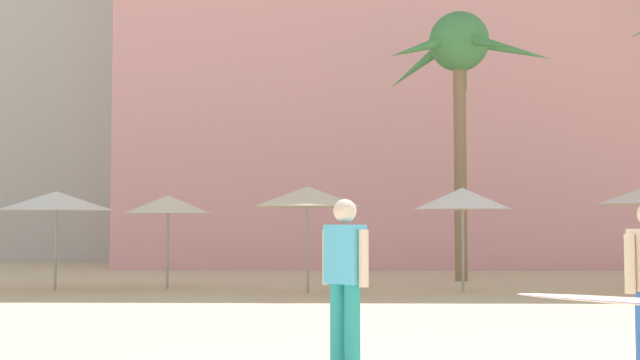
# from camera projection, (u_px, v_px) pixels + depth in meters

# --- Properties ---
(hotel_pink) EXTENTS (23.71, 11.54, 19.98)m
(hotel_pink) POSITION_uv_depth(u_px,v_px,m) (441.00, 18.00, 32.54)
(hotel_pink) COLOR pink
(hotel_pink) RESTS_ON ground
(palm_tree_far_left) EXTENTS (4.63, 4.59, 7.38)m
(palm_tree_far_left) POSITION_uv_depth(u_px,v_px,m) (459.00, 58.00, 21.83)
(palm_tree_far_left) COLOR #896B4C
(palm_tree_far_left) RESTS_ON ground
(cafe_umbrella_0) EXTENTS (2.09, 2.09, 2.23)m
(cafe_umbrella_0) POSITION_uv_depth(u_px,v_px,m) (168.00, 204.00, 18.85)
(cafe_umbrella_0) COLOR gray
(cafe_umbrella_0) RESTS_ON ground
(cafe_umbrella_1) EXTENTS (2.24, 2.24, 2.37)m
(cafe_umbrella_1) POSITION_uv_depth(u_px,v_px,m) (462.00, 199.00, 18.12)
(cafe_umbrella_1) COLOR gray
(cafe_umbrella_1) RESTS_ON ground
(cafe_umbrella_3) EXTENTS (2.63, 2.63, 2.30)m
(cafe_umbrella_3) POSITION_uv_depth(u_px,v_px,m) (57.00, 201.00, 18.47)
(cafe_umbrella_3) COLOR gray
(cafe_umbrella_3) RESTS_ON ground
(cafe_umbrella_4) EXTENTS (2.47, 2.47, 2.38)m
(cafe_umbrella_4) POSITION_uv_depth(u_px,v_px,m) (308.00, 197.00, 17.80)
(cafe_umbrella_4) COLOR gray
(cafe_umbrella_4) RESTS_ON ground
(person_mid_center) EXTENTS (0.51, 0.48, 1.80)m
(person_mid_center) POSITION_uv_depth(u_px,v_px,m) (345.00, 279.00, 8.06)
(person_mid_center) COLOR teal
(person_mid_center) RESTS_ON ground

